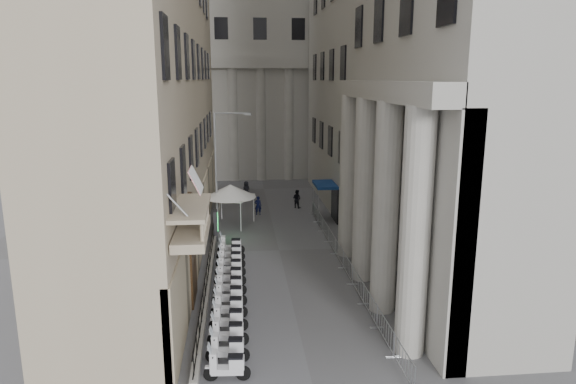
{
  "coord_description": "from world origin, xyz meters",
  "views": [
    {
      "loc": [
        -2.53,
        -12.53,
        10.96
      ],
      "look_at": [
        0.31,
        16.47,
        4.5
      ],
      "focal_mm": 32.0,
      "sensor_mm": 36.0,
      "label": 1
    }
  ],
  "objects_px": {
    "scooter_0": "(228,380)",
    "security_tent": "(225,190)",
    "pedestrian_a": "(258,206)",
    "info_kiosk": "(216,225)",
    "pedestrian_b": "(297,199)",
    "street_lamp": "(220,160)"
  },
  "relations": [
    {
      "from": "pedestrian_a",
      "to": "street_lamp",
      "type": "bearing_deg",
      "value": 53.35
    },
    {
      "from": "street_lamp",
      "to": "pedestrian_b",
      "type": "height_order",
      "value": "street_lamp"
    },
    {
      "from": "security_tent",
      "to": "pedestrian_b",
      "type": "bearing_deg",
      "value": 34.64
    },
    {
      "from": "street_lamp",
      "to": "pedestrian_b",
      "type": "xyz_separation_m",
      "value": [
        6.3,
        5.19,
        -4.33
      ]
    },
    {
      "from": "scooter_0",
      "to": "info_kiosk",
      "type": "height_order",
      "value": "info_kiosk"
    },
    {
      "from": "scooter_0",
      "to": "street_lamp",
      "type": "bearing_deg",
      "value": 5.7
    },
    {
      "from": "info_kiosk",
      "to": "pedestrian_a",
      "type": "distance_m",
      "value": 7.04
    },
    {
      "from": "pedestrian_a",
      "to": "scooter_0",
      "type": "bearing_deg",
      "value": 90.6
    },
    {
      "from": "street_lamp",
      "to": "pedestrian_b",
      "type": "distance_m",
      "value": 9.24
    },
    {
      "from": "scooter_0",
      "to": "security_tent",
      "type": "relative_size",
      "value": 0.39
    },
    {
      "from": "scooter_0",
      "to": "street_lamp",
      "type": "xyz_separation_m",
      "value": [
        -0.77,
        20.41,
        5.13
      ]
    },
    {
      "from": "street_lamp",
      "to": "pedestrian_a",
      "type": "height_order",
      "value": "street_lamp"
    },
    {
      "from": "scooter_0",
      "to": "info_kiosk",
      "type": "bearing_deg",
      "value": 7.2
    },
    {
      "from": "info_kiosk",
      "to": "pedestrian_b",
      "type": "relative_size",
      "value": 1.29
    },
    {
      "from": "scooter_0",
      "to": "pedestrian_a",
      "type": "relative_size",
      "value": 0.96
    },
    {
      "from": "scooter_0",
      "to": "security_tent",
      "type": "bearing_deg",
      "value": 4.91
    },
    {
      "from": "pedestrian_a",
      "to": "info_kiosk",
      "type": "bearing_deg",
      "value": 68.66
    },
    {
      "from": "info_kiosk",
      "to": "pedestrian_a",
      "type": "bearing_deg",
      "value": 60.24
    },
    {
      "from": "scooter_0",
      "to": "pedestrian_a",
      "type": "xyz_separation_m",
      "value": [
        2.1,
        23.55,
        0.78
      ]
    },
    {
      "from": "info_kiosk",
      "to": "pedestrian_b",
      "type": "xyz_separation_m",
      "value": [
        6.63,
        8.32,
        -0.25
      ]
    },
    {
      "from": "scooter_0",
      "to": "pedestrian_a",
      "type": "height_order",
      "value": "pedestrian_a"
    },
    {
      "from": "info_kiosk",
      "to": "scooter_0",
      "type": "bearing_deg",
      "value": -89.08
    }
  ]
}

